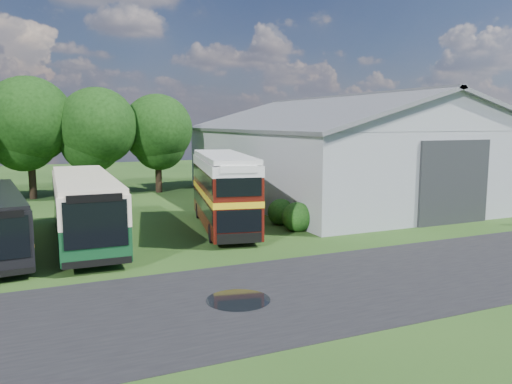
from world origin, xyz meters
name	(u,v)px	position (x,y,z in m)	size (l,w,h in m)	color
ground	(245,271)	(0.00, 0.00, 0.00)	(120.00, 120.00, 0.00)	#1C3A12
asphalt_road	(349,284)	(3.00, -3.00, 0.00)	(60.00, 8.00, 0.02)	black
puddle	(238,300)	(-1.50, -3.00, 0.00)	(2.20, 2.20, 0.01)	black
storage_shed	(342,146)	(15.00, 15.98, 4.17)	(18.80, 24.80, 8.15)	gray
tree_mid	(29,120)	(-8.00, 24.80, 6.18)	(6.80, 6.80, 9.60)	black
tree_right_a	(97,127)	(-3.00, 23.80, 5.69)	(6.26, 6.26, 8.83)	black
tree_right_b	(157,129)	(2.00, 24.60, 5.44)	(5.98, 5.98, 8.45)	black
shrub_front	(297,231)	(5.60, 6.00, 0.00)	(1.70, 1.70, 1.70)	#194714
shrub_mid	(281,224)	(5.60, 8.00, 0.00)	(1.60, 1.60, 1.60)	#194714
bus_green_single	(85,207)	(-5.46, 8.02, 1.80)	(3.04, 12.31, 3.38)	black
bus_maroon_double	(224,192)	(2.06, 8.23, 2.12)	(4.42, 10.20, 4.26)	black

